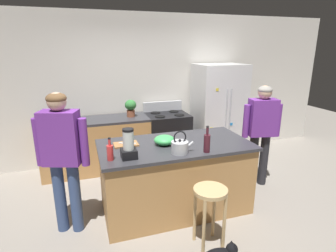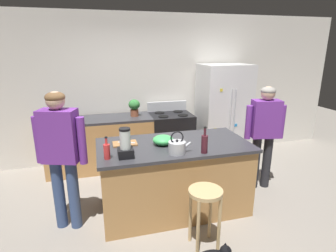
{
  "view_description": "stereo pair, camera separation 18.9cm",
  "coord_description": "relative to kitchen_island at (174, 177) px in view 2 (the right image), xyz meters",
  "views": [
    {
      "loc": [
        -1.1,
        -3.05,
        2.11
      ],
      "look_at": [
        0.0,
        0.3,
        1.07
      ],
      "focal_mm": 29.0,
      "sensor_mm": 36.0,
      "label": 1
    },
    {
      "loc": [
        -0.92,
        -3.1,
        2.11
      ],
      "look_at": [
        0.0,
        0.3,
        1.07
      ],
      "focal_mm": 29.0,
      "sensor_mm": 36.0,
      "label": 2
    }
  ],
  "objects": [
    {
      "name": "ground_plane",
      "position": [
        0.0,
        0.0,
        -0.46
      ],
      "size": [
        14.0,
        14.0,
        0.0
      ],
      "primitive_type": "plane",
      "color": "gray"
    },
    {
      "name": "potted_plant",
      "position": [
        -0.28,
        1.55,
        0.63
      ],
      "size": [
        0.2,
        0.2,
        0.3
      ],
      "color": "brown",
      "rests_on": "back_counter_run"
    },
    {
      "name": "kitchen_island",
      "position": [
        0.0,
        0.0,
        0.0
      ],
      "size": [
        1.92,
        0.97,
        0.92
      ],
      "color": "#B7844C",
      "rests_on": "ground_plane"
    },
    {
      "name": "cutting_board",
      "position": [
        -0.61,
        0.14,
        0.47
      ],
      "size": [
        0.3,
        0.2,
        0.02
      ],
      "primitive_type": "cube",
      "color": "#9E6B3D",
      "rests_on": "kitchen_island"
    },
    {
      "name": "person_by_sink_right",
      "position": [
        1.46,
        0.23,
        0.49
      ],
      "size": [
        0.6,
        0.29,
        1.57
      ],
      "color": "#26262B",
      "rests_on": "ground_plane"
    },
    {
      "name": "back_wall",
      "position": [
        0.0,
        1.95,
        0.89
      ],
      "size": [
        8.0,
        0.1,
        2.7
      ],
      "primitive_type": "cube",
      "color": "silver",
      "rests_on": "ground_plane"
    },
    {
      "name": "refrigerator",
      "position": [
        1.42,
        1.5,
        0.44
      ],
      "size": [
        0.9,
        0.73,
        1.8
      ],
      "color": "silver",
      "rests_on": "ground_plane"
    },
    {
      "name": "chef_knife",
      "position": [
        -0.59,
        0.14,
        0.48
      ],
      "size": [
        0.21,
        0.12,
        0.01
      ],
      "primitive_type": "cube",
      "rotation": [
        0.0,
        0.0,
        -0.43
      ],
      "color": "#B7BABF",
      "rests_on": "cutting_board"
    },
    {
      "name": "bottle_soda",
      "position": [
        -0.84,
        -0.27,
        0.55
      ],
      "size": [
        0.07,
        0.07,
        0.26
      ],
      "color": "red",
      "rests_on": "kitchen_island"
    },
    {
      "name": "back_counter_run",
      "position": [
        -0.8,
        1.55,
        -0.0
      ],
      "size": [
        2.0,
        0.64,
        0.92
      ],
      "color": "#B7844C",
      "rests_on": "ground_plane"
    },
    {
      "name": "mixing_bowl",
      "position": [
        -0.14,
        0.02,
        0.52
      ],
      "size": [
        0.26,
        0.26,
        0.12
      ],
      "primitive_type": "ellipsoid",
      "color": "#3FB259",
      "rests_on": "kitchen_island"
    },
    {
      "name": "person_by_island_left",
      "position": [
        -1.34,
        -0.04,
        0.54
      ],
      "size": [
        0.59,
        0.34,
        1.66
      ],
      "color": "#384C7A",
      "rests_on": "ground_plane"
    },
    {
      "name": "blender_appliance",
      "position": [
        -0.64,
        -0.27,
        0.6
      ],
      "size": [
        0.17,
        0.17,
        0.34
      ],
      "color": "black",
      "rests_on": "kitchen_island"
    },
    {
      "name": "tea_kettle",
      "position": [
        -0.06,
        -0.31,
        0.54
      ],
      "size": [
        0.28,
        0.2,
        0.27
      ],
      "color": "#B7BABF",
      "rests_on": "kitchen_island"
    },
    {
      "name": "bottle_wine",
      "position": [
        0.25,
        -0.38,
        0.58
      ],
      "size": [
        0.08,
        0.08,
        0.32
      ],
      "color": "#471923",
      "rests_on": "kitchen_island"
    },
    {
      "name": "stove_range",
      "position": [
        0.39,
        1.52,
        0.01
      ],
      "size": [
        0.76,
        0.65,
        1.1
      ],
      "color": "black",
      "rests_on": "ground_plane"
    },
    {
      "name": "bar_stool",
      "position": [
        0.11,
        -0.79,
        0.07
      ],
      "size": [
        0.36,
        0.36,
        0.69
      ],
      "color": "tan",
      "rests_on": "ground_plane"
    }
  ]
}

